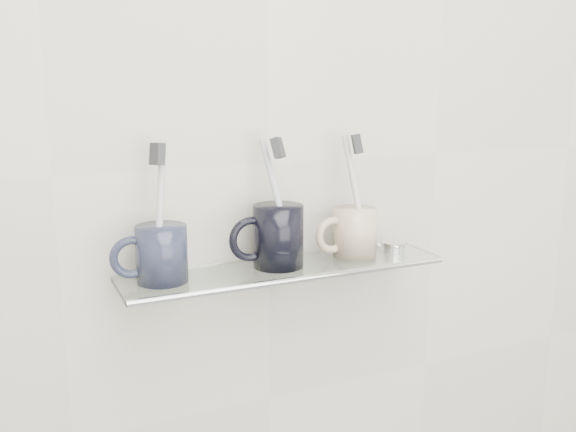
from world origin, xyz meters
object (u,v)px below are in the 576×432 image
mug_center (278,236)px  shelf_glass (285,269)px  mug_left (162,254)px  mug_right (355,233)px

mug_center → shelf_glass: bearing=-52.0°
mug_left → mug_right: bearing=23.5°
shelf_glass → mug_right: mug_right is taller
mug_left → shelf_glass: bearing=22.0°
shelf_glass → mug_left: size_ratio=6.18×
shelf_glass → mug_right: 0.13m
mug_center → mug_right: bearing=-21.1°
mug_left → mug_right: mug_left is taller
mug_left → mug_center: size_ratio=0.85×
shelf_glass → mug_right: size_ratio=6.38×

